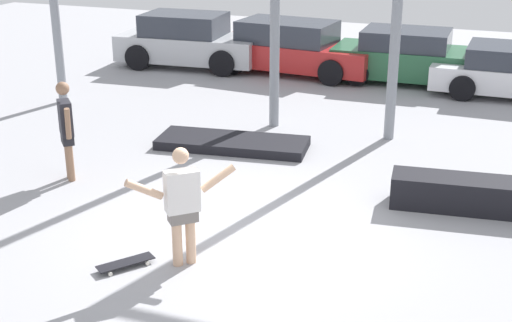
# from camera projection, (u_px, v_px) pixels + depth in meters

# --- Properties ---
(ground_plane) EXTENTS (36.00, 36.00, 0.00)m
(ground_plane) POSITION_uv_depth(u_px,v_px,m) (240.00, 235.00, 10.20)
(ground_plane) COLOR #9E9EA3
(skateboarder) EXTENTS (1.14, 1.06, 1.62)m
(skateboarder) POSITION_uv_depth(u_px,v_px,m) (182.00, 202.00, 9.10)
(skateboarder) COLOR #DBAD89
(skateboarder) RESTS_ON ground_plane
(skateboard) EXTENTS (0.63, 0.73, 0.08)m
(skateboard) POSITION_uv_depth(u_px,v_px,m) (126.00, 263.00, 9.30)
(skateboard) COLOR black
(skateboard) RESTS_ON ground_plane
(grind_box) EXTENTS (2.36, 0.89, 0.51)m
(grind_box) POSITION_uv_depth(u_px,v_px,m) (467.00, 194.00, 10.94)
(grind_box) COLOR black
(grind_box) RESTS_ON ground_plane
(manual_pad) EXTENTS (2.97, 1.38, 0.18)m
(manual_pad) POSITION_uv_depth(u_px,v_px,m) (233.00, 143.00, 13.66)
(manual_pad) COLOR black
(manual_pad) RESTS_ON ground_plane
(parked_car_silver) EXTENTS (4.05, 2.02, 1.48)m
(parked_car_silver) POSITION_uv_depth(u_px,v_px,m) (189.00, 41.00, 19.83)
(parked_car_silver) COLOR #B7BABF
(parked_car_silver) RESTS_ON ground_plane
(parked_car_red) EXTENTS (4.66, 2.18, 1.40)m
(parked_car_red) POSITION_uv_depth(u_px,v_px,m) (291.00, 48.00, 19.15)
(parked_car_red) COLOR red
(parked_car_red) RESTS_ON ground_plane
(parked_car_green) EXTENTS (3.92, 1.92, 1.34)m
(parked_car_green) POSITION_uv_depth(u_px,v_px,m) (410.00, 57.00, 18.23)
(parked_car_green) COLOR #28603D
(parked_car_green) RESTS_ON ground_plane
(bystander) EXTENTS (0.54, 0.59, 1.71)m
(bystander) POSITION_uv_depth(u_px,v_px,m) (66.00, 126.00, 11.86)
(bystander) COLOR #8C664C
(bystander) RESTS_ON ground_plane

